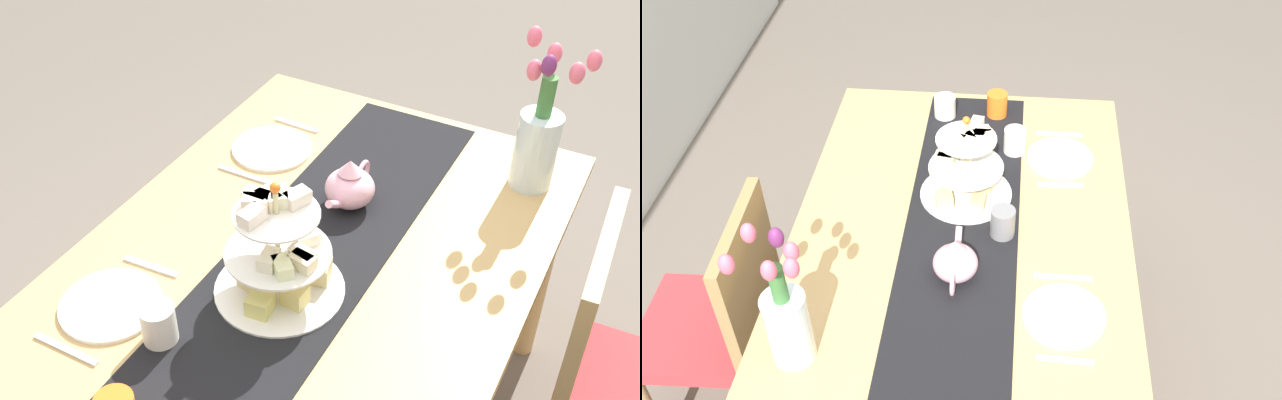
{
  "view_description": "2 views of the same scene",
  "coord_description": "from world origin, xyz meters",
  "views": [
    {
      "loc": [
        1.22,
        0.68,
        2.02
      ],
      "look_at": [
        -0.08,
        -0.01,
        0.87
      ],
      "focal_mm": 43.47,
      "sensor_mm": 36.0,
      "label": 1
    },
    {
      "loc": [
        -1.62,
        -0.14,
        2.29
      ],
      "look_at": [
        0.04,
        0.0,
        0.83
      ],
      "focal_mm": 39.96,
      "sensor_mm": 36.0,
      "label": 2
    }
  ],
  "objects": [
    {
      "name": "ground_plane",
      "position": [
        0.0,
        0.0,
        0.0
      ],
      "size": [
        8.0,
        8.0,
        0.0
      ],
      "primitive_type": "plane",
      "color": "#6B6056"
    },
    {
      "name": "dining_table",
      "position": [
        0.0,
        0.0,
        0.66
      ],
      "size": [
        1.49,
        1.05,
        0.77
      ],
      "color": "tan",
      "rests_on": "ground_plane"
    },
    {
      "name": "chair_left",
      "position": [
        -0.22,
        0.75,
        0.5
      ],
      "size": [
        0.44,
        0.44,
        0.91
      ],
      "color": "olive",
      "rests_on": "ground_plane"
    },
    {
      "name": "table_runner",
      "position": [
        0.0,
        0.0,
        0.77
      ],
      "size": [
        1.42,
        0.35,
        0.0
      ],
      "primitive_type": "cube",
      "color": "black",
      "rests_on": "dining_table"
    },
    {
      "name": "tiered_cake_stand",
      "position": [
        0.14,
        0.0,
        0.87
      ],
      "size": [
        0.3,
        0.3,
        0.3
      ],
      "color": "beige",
      "rests_on": "table_runner"
    },
    {
      "name": "teapot",
      "position": [
        -0.22,
        0.0,
        0.83
      ],
      "size": [
        0.24,
        0.13,
        0.14
      ],
      "color": "#E5A8BC",
      "rests_on": "table_runner"
    },
    {
      "name": "tulip_vase",
      "position": [
        -0.53,
        0.39,
        0.92
      ],
      "size": [
        0.15,
        0.19,
        0.42
      ],
      "color": "silver",
      "rests_on": "dining_table"
    },
    {
      "name": "cream_jug",
      "position": [
        0.58,
        0.12,
        0.81
      ],
      "size": [
        0.08,
        0.08,
        0.08
      ],
      "primitive_type": "cylinder",
      "color": "white",
      "rests_on": "dining_table"
    },
    {
      "name": "dinner_plate_left",
      "position": [
        -0.35,
        -0.31,
        0.77
      ],
      "size": [
        0.23,
        0.23,
        0.01
      ],
      "primitive_type": "cylinder",
      "color": "white",
      "rests_on": "dining_table"
    },
    {
      "name": "fork_left",
      "position": [
        -0.49,
        -0.31,
        0.77
      ],
      "size": [
        0.02,
        0.15,
        0.01
      ],
      "primitive_type": "cube",
      "rotation": [
        0.0,
        0.0,
        -0.03
      ],
      "color": "silver",
      "rests_on": "dining_table"
    },
    {
      "name": "knife_left",
      "position": [
        -0.2,
        -0.31,
        0.77
      ],
      "size": [
        0.01,
        0.17,
        0.01
      ],
      "primitive_type": "cube",
      "rotation": [
        0.0,
        0.0,
        0.0
      ],
      "color": "silver",
      "rests_on": "dining_table"
    },
    {
      "name": "dinner_plate_right",
      "position": [
        0.36,
        -0.31,
        0.77
      ],
      "size": [
        0.23,
        0.23,
        0.01
      ],
      "primitive_type": "cylinder",
      "color": "white",
      "rests_on": "dining_table"
    },
    {
      "name": "fork_right",
      "position": [
        0.21,
        -0.31,
        0.77
      ],
      "size": [
        0.02,
        0.15,
        0.01
      ],
      "primitive_type": "cube",
      "rotation": [
        0.0,
        0.0,
        0.06
      ],
      "color": "silver",
      "rests_on": "dining_table"
    },
    {
      "name": "knife_right",
      "position": [
        0.5,
        -0.31,
        0.77
      ],
      "size": [
        0.01,
        0.17,
        0.01
      ],
      "primitive_type": "cube",
      "rotation": [
        0.0,
        0.0,
        0.0
      ],
      "color": "silver",
      "rests_on": "dining_table"
    },
    {
      "name": "mug_grey",
      "position": [
        -0.04,
        -0.13,
        0.82
      ],
      "size": [
        0.08,
        0.08,
        0.09
      ],
      "primitive_type": "cylinder",
      "color": "slate",
      "rests_on": "table_runner"
    },
    {
      "name": "mug_white_text",
      "position": [
        0.38,
        -0.15,
        0.81
      ],
      "size": [
        0.08,
        0.08,
        0.09
      ],
      "primitive_type": "cylinder",
      "color": "white",
      "rests_on": "dining_table"
    },
    {
      "name": "mug_orange",
      "position": [
        0.61,
        -0.08,
        0.81
      ],
      "size": [
        0.08,
        0.08,
        0.09
      ],
      "primitive_type": "cylinder",
      "color": "orange",
      "rests_on": "dining_table"
    }
  ]
}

